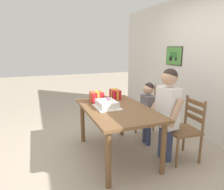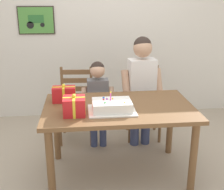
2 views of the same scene
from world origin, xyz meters
The scene contains 10 objects.
ground_plane centered at (0.00, 0.00, 0.00)m, with size 20.00×20.00×0.00m, color tan.
back_wall centered at (0.00, 1.76, 1.30)m, with size 6.40×0.11×2.60m.
dining_table centered at (0.00, 0.00, 0.66)m, with size 1.46×0.91×0.76m.
birthday_cake centered at (-0.08, -0.13, 0.81)m, with size 0.44×0.34×0.19m.
gift_box_red_large centered at (-0.43, -0.18, 0.84)m, with size 0.20×0.20×0.20m.
gift_box_beside_cake centered at (-0.54, 0.19, 0.84)m, with size 0.24×0.14×0.19m.
chair_left centered at (-0.43, 0.89, 0.47)m, with size 0.45×0.45×0.92m.
chair_right centered at (0.44, 0.89, 0.47)m, with size 0.45×0.45×0.92m.
child_older centered at (0.35, 0.62, 0.82)m, with size 0.50×0.29×1.35m.
child_younger centered at (-0.17, 0.62, 0.65)m, with size 0.38×0.22×1.07m.
Camera 2 is at (-0.35, -2.72, 1.79)m, focal length 47.95 mm.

